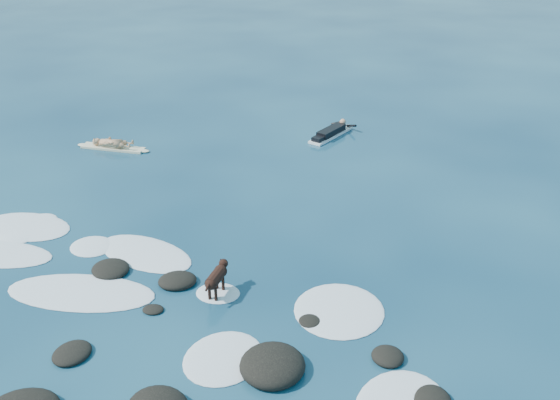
# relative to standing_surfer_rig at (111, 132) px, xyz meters

# --- Properties ---
(ground) EXTENTS (160.00, 160.00, 0.00)m
(ground) POSITION_rel_standing_surfer_rig_xyz_m (5.71, -8.61, -0.67)
(ground) COLOR #0A2642
(ground) RESTS_ON ground
(reef_rocks) EXTENTS (13.65, 6.51, 0.55)m
(reef_rocks) POSITION_rel_standing_surfer_rig_xyz_m (6.22, -11.21, -0.57)
(reef_rocks) COLOR black
(reef_rocks) RESTS_ON ground
(breaking_foam) EXTENTS (14.16, 8.71, 0.12)m
(breaking_foam) POSITION_rel_standing_surfer_rig_xyz_m (3.72, -8.87, -0.66)
(breaking_foam) COLOR white
(breaking_foam) RESTS_ON ground
(standing_surfer_rig) EXTENTS (2.98, 0.60, 1.70)m
(standing_surfer_rig) POSITION_rel_standing_surfer_rig_xyz_m (0.00, 0.00, 0.00)
(standing_surfer_rig) COLOR beige
(standing_surfer_rig) RESTS_ON ground
(paddling_surfer_rig) EXTENTS (1.73, 2.64, 0.47)m
(paddling_surfer_rig) POSITION_rel_standing_surfer_rig_xyz_m (7.95, 3.12, -0.51)
(paddling_surfer_rig) COLOR white
(paddling_surfer_rig) RESTS_ON ground
(dog) EXTENTS (0.41, 1.27, 0.81)m
(dog) POSITION_rel_standing_surfer_rig_xyz_m (6.71, -8.22, -0.14)
(dog) COLOR black
(dog) RESTS_ON ground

